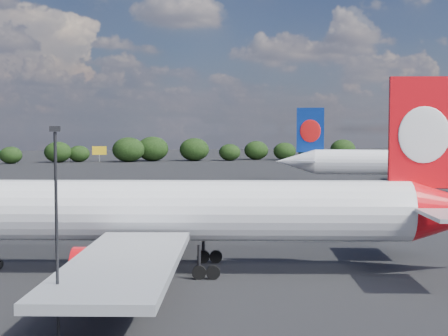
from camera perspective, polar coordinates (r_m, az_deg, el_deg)
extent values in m
plane|color=black|center=(103.30, -15.12, -2.96)|extent=(500.00, 500.00, 0.00)
cylinder|color=white|center=(50.76, -4.32, -3.89)|extent=(37.47, 14.43, 4.93)
cube|color=red|center=(52.23, 17.74, 3.11)|extent=(5.37, 1.88, 8.87)
ellipsoid|color=white|center=(51.95, 17.83, 2.91)|extent=(4.05, 1.26, 4.54)
ellipsoid|color=white|center=(52.52, 17.65, 2.92)|extent=(4.05, 1.26, 4.54)
cube|color=#AAADB3|center=(58.04, 17.05, -2.70)|extent=(5.81, 6.86, 0.30)
cube|color=#AAADB3|center=(38.77, -9.11, -8.61)|extent=(11.28, 20.70, 0.54)
cube|color=#AAADB3|center=(63.80, -4.96, -3.79)|extent=(11.28, 20.70, 0.54)
cylinder|color=red|center=(44.14, -10.48, -8.83)|extent=(5.45, 3.84, 2.66)
cube|color=#AAADB3|center=(44.00, -10.49, -7.95)|extent=(2.17, 0.85, 1.18)
cylinder|color=red|center=(59.40, -7.37, -5.60)|extent=(5.45, 3.84, 2.66)
cube|color=#AAADB3|center=(59.30, -7.38, -4.94)|extent=(2.17, 0.85, 1.18)
cylinder|color=black|center=(48.27, -2.29, -8.42)|extent=(0.34, 0.34, 2.46)
cylinder|color=black|center=(48.48, -2.29, -9.50)|extent=(1.16, 0.71, 1.08)
cylinder|color=black|center=(48.42, -0.99, -9.52)|extent=(1.16, 0.71, 1.08)
cylinder|color=black|center=(54.06, -1.90, -7.12)|extent=(0.34, 0.34, 2.46)
cylinder|color=black|center=(54.25, -1.90, -8.09)|extent=(1.16, 0.71, 1.08)
cylinder|color=black|center=(54.20, -0.74, -8.10)|extent=(1.16, 0.71, 1.08)
cylinder|color=white|center=(127.90, 16.83, 0.48)|extent=(36.70, 19.61, 4.98)
cone|color=white|center=(127.11, 6.53, 0.60)|extent=(9.29, 7.73, 4.98)
cube|color=navy|center=(126.81, 7.90, 3.46)|extent=(5.22, 2.63, 8.96)
ellipsoid|color=red|center=(126.51, 7.89, 3.38)|extent=(3.92, 1.84, 4.58)
ellipsoid|color=red|center=(127.11, 7.90, 3.38)|extent=(3.92, 1.84, 4.58)
cube|color=#AAADB3|center=(121.53, 7.32, 0.64)|extent=(6.49, 7.26, 0.30)
cube|color=#AAADB3|center=(132.46, 7.52, 0.88)|extent=(6.49, 7.26, 0.30)
cube|color=#AAADB3|center=(115.48, 18.59, -0.66)|extent=(13.85, 20.85, 0.55)
cube|color=#AAADB3|center=(141.06, 16.97, 0.11)|extent=(13.85, 20.85, 0.55)
cylinder|color=#AAADB3|center=(120.80, 19.15, -1.10)|extent=(5.64, 4.45, 2.69)
cube|color=#AAADB3|center=(120.74, 19.15, -0.78)|extent=(2.13, 1.14, 1.19)
cylinder|color=#AAADB3|center=(136.49, 18.05, -0.57)|extent=(5.64, 4.45, 2.69)
cube|color=#AAADB3|center=(136.45, 18.06, -0.28)|extent=(2.13, 1.14, 1.19)
cylinder|color=black|center=(124.94, 16.06, -1.17)|extent=(0.37, 0.37, 2.49)
cylinder|color=black|center=(125.02, 16.06, -1.61)|extent=(1.18, 0.85, 1.10)
cylinder|color=black|center=(124.90, 15.56, -1.60)|extent=(1.18, 0.85, 1.10)
cylinder|color=black|center=(130.86, 15.77, -0.96)|extent=(0.37, 0.37, 2.49)
cylinder|color=black|center=(130.93, 15.77, -1.37)|extent=(1.18, 0.85, 1.10)
cylinder|color=black|center=(130.82, 15.29, -1.37)|extent=(1.18, 0.85, 1.10)
cylinder|color=black|center=(32.93, -15.04, -6.73)|extent=(0.16, 0.16, 11.37)
cube|color=black|center=(32.42, -15.20, 3.48)|extent=(0.55, 0.30, 0.28)
cube|color=#146521|center=(219.76, -19.10, 1.20)|extent=(6.00, 0.30, 2.60)
cylinder|color=#999BA1|center=(220.10, -19.74, 0.62)|extent=(0.20, 0.20, 2.00)
cylinder|color=#999BA1|center=(219.63, -18.44, 0.64)|extent=(0.20, 0.20, 2.00)
cube|color=gold|center=(224.95, -11.33, 1.58)|extent=(5.00, 0.30, 3.00)
cylinder|color=#999BA1|center=(225.05, -11.32, 0.88)|extent=(0.30, 0.30, 2.50)
ellipsoid|color=black|center=(219.98, -18.91, 1.12)|extent=(7.45, 6.31, 5.73)
ellipsoid|color=black|center=(223.64, -14.94, 1.42)|extent=(9.39, 7.94, 7.22)
ellipsoid|color=black|center=(225.28, -13.13, 1.28)|extent=(7.52, 6.36, 5.79)
ellipsoid|color=black|center=(221.58, -8.73, 1.67)|extent=(11.31, 9.57, 8.70)
ellipsoid|color=black|center=(227.29, -6.55, 1.76)|extent=(11.55, 9.77, 8.88)
ellipsoid|color=black|center=(227.14, -2.73, 1.71)|extent=(10.84, 9.17, 8.34)
ellipsoid|color=black|center=(228.51, 0.53, 1.45)|extent=(8.01, 6.78, 6.16)
ellipsoid|color=black|center=(235.96, 2.97, 1.62)|extent=(9.22, 7.80, 7.09)
ellipsoid|color=black|center=(234.13, 5.56, 1.53)|extent=(8.54, 7.22, 6.57)
ellipsoid|color=black|center=(242.78, 7.70, 1.53)|extent=(7.90, 6.68, 6.07)
ellipsoid|color=black|center=(245.12, 10.81, 1.70)|extent=(9.89, 8.37, 7.61)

